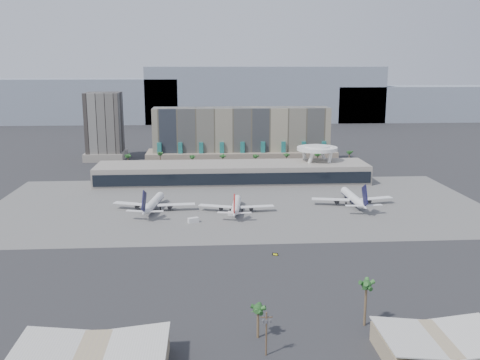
{
  "coord_description": "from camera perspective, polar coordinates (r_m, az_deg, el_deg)",
  "views": [
    {
      "loc": [
        -16.86,
        -220.17,
        73.49
      ],
      "look_at": [
        0.17,
        40.0,
        16.65
      ],
      "focal_mm": 40.0,
      "sensor_mm": 36.0,
      "label": 1
    }
  ],
  "objects": [
    {
      "name": "near_palm_a",
      "position": [
        149.65,
        1.94,
        -14.07
      ],
      "size": [
        6.0,
        6.0,
        9.83
      ],
      "color": "brown",
      "rests_on": "ground"
    },
    {
      "name": "taxiway_sign",
      "position": [
        211.5,
        3.77,
        -7.91
      ],
      "size": [
        2.26,
        1.07,
        1.04
      ],
      "rotation": [
        0.0,
        0.0,
        -0.35
      ],
      "color": "black",
      "rests_on": "ground"
    },
    {
      "name": "airliner_centre",
      "position": [
        270.03,
        -0.42,
        -2.73
      ],
      "size": [
        38.43,
        39.74,
        13.73
      ],
      "rotation": [
        0.0,
        0.0,
        -0.11
      ],
      "color": "white",
      "rests_on": "ground"
    },
    {
      "name": "saucer_structure",
      "position": [
        348.14,
        8.23,
        3.08
      ],
      "size": [
        26.0,
        26.0,
        21.89
      ],
      "color": "white",
      "rests_on": "ground"
    },
    {
      "name": "airliner_left",
      "position": [
        276.32,
        -9.23,
        -2.47
      ],
      "size": [
        42.36,
        43.87,
        15.19
      ],
      "rotation": [
        0.0,
        0.0,
        -0.14
      ],
      "color": "white",
      "rests_on": "ground"
    },
    {
      "name": "hotel",
      "position": [
        399.54,
        0.15,
        4.14
      ],
      "size": [
        140.0,
        30.0,
        42.0
      ],
      "color": "gray",
      "rests_on": "ground"
    },
    {
      "name": "service_vehicle_a",
      "position": [
        253.8,
        -5.01,
        -4.29
      ],
      "size": [
        5.52,
        4.13,
        2.43
      ],
      "primitive_type": "cube",
      "rotation": [
        0.0,
        0.0,
        0.39
      ],
      "color": "silver",
      "rests_on": "ground"
    },
    {
      "name": "office_tower",
      "position": [
        430.35,
        -14.24,
        5.18
      ],
      "size": [
        30.0,
        30.0,
        52.0
      ],
      "color": "black",
      "rests_on": "ground"
    },
    {
      "name": "near_palm_b",
      "position": [
        158.31,
        13.31,
        -11.32
      ],
      "size": [
        6.0,
        6.0,
        13.84
      ],
      "color": "brown",
      "rests_on": "ground"
    },
    {
      "name": "terminal",
      "position": [
        337.16,
        -0.8,
        0.84
      ],
      "size": [
        170.0,
        32.5,
        14.5
      ],
      "color": "#9F978B",
      "rests_on": "ground"
    },
    {
      "name": "palm_row",
      "position": [
        371.33,
        -0.01,
        2.53
      ],
      "size": [
        157.8,
        2.8,
        13.1
      ],
      "color": "brown",
      "rests_on": "ground"
    },
    {
      "name": "hangar_right",
      "position": [
        151.27,
        20.52,
        -16.34
      ],
      "size": [
        30.55,
        20.6,
        6.89
      ],
      "color": "tan",
      "rests_on": "ground"
    },
    {
      "name": "utility_pole",
      "position": [
        141.49,
        2.83,
        -15.68
      ],
      "size": [
        3.2,
        0.85,
        12.0
      ],
      "color": "#4C3826",
      "rests_on": "ground"
    },
    {
      "name": "ground",
      "position": [
        232.72,
        0.61,
        -6.11
      ],
      "size": [
        900.0,
        900.0,
        0.0
      ],
      "primitive_type": "plane",
      "color": "#232326",
      "rests_on": "ground"
    },
    {
      "name": "apron_pad",
      "position": [
        285.31,
        -0.23,
        -2.62
      ],
      "size": [
        260.0,
        130.0,
        0.06
      ],
      "primitive_type": "cube",
      "color": "#5B5B59",
      "rests_on": "ground"
    },
    {
      "name": "service_vehicle_b",
      "position": [
        264.97,
        -0.88,
        -3.59
      ],
      "size": [
        3.92,
        2.54,
        1.9
      ],
      "primitive_type": "cube",
      "rotation": [
        0.0,
        0.0,
        -0.12
      ],
      "color": "white",
      "rests_on": "ground"
    },
    {
      "name": "airliner_right",
      "position": [
        289.15,
        11.98,
        -1.89
      ],
      "size": [
        44.14,
        45.41,
        15.68
      ],
      "rotation": [
        0.0,
        0.0,
        0.02
      ],
      "color": "white",
      "rests_on": "ground"
    },
    {
      "name": "mountain_ridge",
      "position": [
        692.99,
        -0.04,
        8.69
      ],
      "size": [
        680.0,
        60.0,
        70.0
      ],
      "color": "gray",
      "rests_on": "ground"
    }
  ]
}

